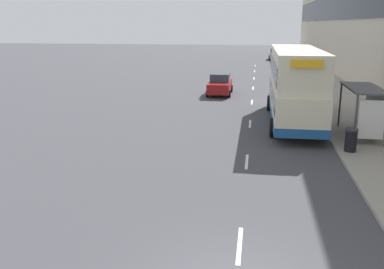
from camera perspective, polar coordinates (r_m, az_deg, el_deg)
pavement at (r=47.67m, az=16.17°, el=7.26°), size 5.00×93.00×0.14m
lane_mark_0 at (r=11.79m, az=6.36°, el=-14.45°), size 0.12×2.00×0.01m
lane_mark_1 at (r=18.37m, az=7.31°, el=-3.60°), size 0.12×2.00×0.01m
lane_mark_2 at (r=25.25m, az=7.74°, el=1.43°), size 0.12×2.00×0.01m
lane_mark_3 at (r=32.26m, az=7.99°, el=4.30°), size 0.12×2.00×0.01m
lane_mark_4 at (r=39.31m, az=8.15°, el=6.14°), size 0.12×2.00×0.01m
lane_mark_5 at (r=46.39m, az=8.26°, el=7.42°), size 0.12×2.00×0.01m
lane_mark_6 at (r=53.49m, az=8.34°, el=8.36°), size 0.12×2.00×0.01m
lane_mark_7 at (r=60.60m, az=8.40°, el=9.08°), size 0.12×2.00×0.01m
bus_shelter at (r=22.91m, az=22.39°, el=3.88°), size 1.60×4.20×2.48m
double_decker_bus_near at (r=25.50m, az=13.55°, el=6.50°), size 2.85×10.95×4.30m
car_0 at (r=71.02m, az=11.07°, el=10.47°), size 2.05×4.31×1.80m
car_1 at (r=35.49m, az=3.76°, el=6.73°), size 1.93×4.56×1.72m
pedestrian_at_shelter at (r=25.60m, az=22.62°, el=2.88°), size 0.33×0.33×1.68m
litter_bin at (r=20.34m, az=20.43°, el=-0.67°), size 0.55×0.55×1.05m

